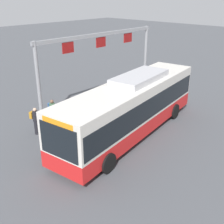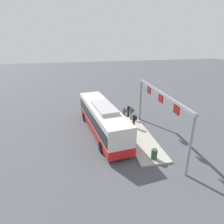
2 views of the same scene
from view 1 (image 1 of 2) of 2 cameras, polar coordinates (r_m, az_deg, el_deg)
name	(u,v)px [view 1 (image 1 of 2)]	position (r m, az deg, el deg)	size (l,w,h in m)	color
ground_plane	(130,133)	(16.91, 3.77, -4.35)	(120.00, 120.00, 0.00)	#4C4F54
platform_curb	(107,109)	(20.17, -0.94, 0.66)	(10.00, 2.80, 0.16)	#B2ADA3
bus_main	(131,105)	(16.16, 3.95, 1.37)	(11.79, 4.08, 3.46)	red
person_boarding	(35,120)	(17.06, -15.32, -1.59)	(0.45, 0.59, 1.67)	black
person_waiting_near	(52,112)	(17.61, -12.04, 0.09)	(0.39, 0.56, 1.67)	gray
person_waiting_mid	(85,103)	(18.63, -5.60, 1.81)	(0.54, 0.61, 1.67)	maroon
person_waiting_far	(63,116)	(16.92, -10.03, -0.71)	(0.53, 0.61, 1.67)	#476B4C
platform_sign_gantry	(101,51)	(20.93, -2.25, 12.27)	(11.32, 0.24, 5.20)	gray
trash_bin	(143,88)	(23.01, 6.43, 4.81)	(0.52, 0.52, 0.90)	#2D5133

